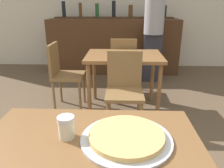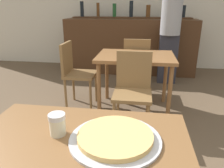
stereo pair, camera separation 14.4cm
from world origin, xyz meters
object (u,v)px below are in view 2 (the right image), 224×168
(cheese_shaker, at_px, (57,124))
(person_standing, at_px, (170,27))
(chair_far_side_front, at_px, (133,87))
(pizza_tray, at_px, (115,138))
(chair_far_side_left, at_px, (75,70))
(chair_far_side_back, at_px, (137,62))

(cheese_shaker, height_order, person_standing, person_standing)
(chair_far_side_front, bearing_deg, pizza_tray, -90.80)
(chair_far_side_front, bearing_deg, chair_far_side_left, 146.84)
(pizza_tray, height_order, cheese_shaker, cheese_shaker)
(chair_far_side_front, xyz_separation_m, pizza_tray, (-0.02, -1.34, 0.26))
(pizza_tray, xyz_separation_m, cheese_shaker, (-0.28, 0.01, 0.04))
(pizza_tray, bearing_deg, chair_far_side_left, 112.88)
(chair_far_side_back, bearing_deg, pizza_tray, 89.55)
(chair_far_side_front, bearing_deg, cheese_shaker, -102.70)
(chair_far_side_left, relative_size, pizza_tray, 2.07)
(chair_far_side_back, height_order, person_standing, person_standing)
(pizza_tray, distance_m, person_standing, 3.11)
(pizza_tray, bearing_deg, cheese_shaker, 177.30)
(chair_far_side_front, relative_size, pizza_tray, 2.07)
(chair_far_side_front, xyz_separation_m, chair_far_side_back, (-0.00, 1.06, 0.00))
(cheese_shaker, bearing_deg, chair_far_side_left, 105.31)
(pizza_tray, bearing_deg, person_standing, 79.84)
(person_standing, bearing_deg, chair_far_side_back, -129.02)
(chair_far_side_back, height_order, cheese_shaker, chair_far_side_back)
(pizza_tray, distance_m, cheese_shaker, 0.28)
(pizza_tray, xyz_separation_m, person_standing, (0.55, 3.05, 0.21))
(chair_far_side_back, relative_size, pizza_tray, 2.07)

